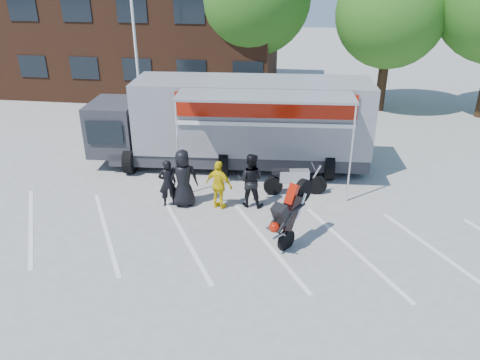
% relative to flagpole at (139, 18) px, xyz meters
% --- Properties ---
extents(ground, '(100.00, 100.00, 0.00)m').
position_rel_flagpole_xyz_m(ground, '(6.24, -10.00, -5.05)').
color(ground, '#A3A39E').
rests_on(ground, ground).
extents(parking_bay_lines, '(18.09, 13.33, 0.01)m').
position_rel_flagpole_xyz_m(parking_bay_lines, '(6.24, -9.00, -5.05)').
color(parking_bay_lines, white).
rests_on(parking_bay_lines, ground).
extents(office_building, '(18.00, 8.00, 7.00)m').
position_rel_flagpole_xyz_m(office_building, '(-3.76, 8.00, -1.55)').
color(office_building, '#4E2A19').
rests_on(office_building, ground).
extents(flagpole, '(1.61, 0.12, 8.00)m').
position_rel_flagpole_xyz_m(flagpole, '(0.00, 0.00, 0.00)').
color(flagpole, white).
rests_on(flagpole, ground).
extents(tree_mid, '(5.44, 5.44, 7.68)m').
position_rel_flagpole_xyz_m(tree_mid, '(11.24, 5.00, -0.11)').
color(tree_mid, '#382314').
rests_on(tree_mid, ground).
extents(transporter_truck, '(10.88, 5.77, 3.36)m').
position_rel_flagpole_xyz_m(transporter_truck, '(4.86, -3.56, -5.05)').
color(transporter_truck, gray).
rests_on(transporter_truck, ground).
extents(parked_motorcycle, '(2.31, 1.12, 1.16)m').
position_rel_flagpole_xyz_m(parked_motorcycle, '(7.12, -5.78, -5.05)').
color(parked_motorcycle, '#AEAEB3').
rests_on(parked_motorcycle, ground).
extents(stunt_bike_rider, '(1.64, 1.93, 2.07)m').
position_rel_flagpole_xyz_m(stunt_bike_rider, '(7.32, -8.64, -5.05)').
color(stunt_bike_rider, black).
rests_on(stunt_bike_rider, ground).
extents(spectator_leather_a, '(1.06, 0.82, 1.91)m').
position_rel_flagpole_xyz_m(spectator_leather_a, '(3.56, -7.08, -4.10)').
color(spectator_leather_a, black).
rests_on(spectator_leather_a, ground).
extents(spectator_leather_b, '(0.68, 0.56, 1.59)m').
position_rel_flagpole_xyz_m(spectator_leather_b, '(3.05, -7.16, -4.26)').
color(spectator_leather_b, black).
rests_on(spectator_leather_b, ground).
extents(spectator_leather_c, '(0.93, 0.76, 1.80)m').
position_rel_flagpole_xyz_m(spectator_leather_c, '(5.70, -6.80, -4.15)').
color(spectator_leather_c, black).
rests_on(spectator_leather_c, ground).
extents(spectator_hivis, '(1.03, 0.73, 1.63)m').
position_rel_flagpole_xyz_m(spectator_hivis, '(4.73, -7.11, -4.24)').
color(spectator_hivis, yellow).
rests_on(spectator_hivis, ground).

